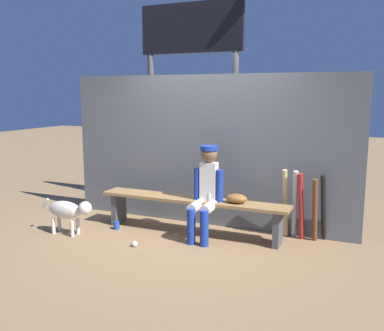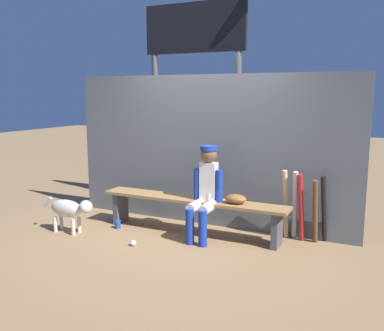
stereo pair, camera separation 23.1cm
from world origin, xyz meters
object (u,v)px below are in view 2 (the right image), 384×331
(bat_aluminum_black, at_px, (324,209))
(player_seated, at_px, (205,189))
(bat_aluminum_red, at_px, (301,208))
(cup_on_bench, at_px, (210,197))
(scoreboard, at_px, (198,59))
(dog, at_px, (70,209))
(bat_wood_dark, at_px, (315,212))
(baseball, at_px, (133,243))
(bat_aluminum_silver, at_px, (295,206))
(dugout_bench, at_px, (192,206))
(cup_on_ground, at_px, (118,225))
(bat_wood_natural, at_px, (285,204))
(baseball_glove, at_px, (236,199))

(bat_aluminum_black, bearing_deg, player_seated, -160.48)
(bat_aluminum_red, height_order, cup_on_bench, bat_aluminum_red)
(bat_aluminum_black, distance_m, scoreboard, 3.01)
(dog, bearing_deg, bat_wood_dark, 18.30)
(bat_wood_dark, height_order, baseball, bat_wood_dark)
(bat_aluminum_silver, height_order, baseball, bat_aluminum_silver)
(bat_aluminum_red, bearing_deg, bat_aluminum_silver, 161.32)
(dugout_bench, relative_size, bat_aluminum_silver, 2.81)
(bat_aluminum_red, bearing_deg, player_seated, -159.63)
(bat_aluminum_red, xyz_separation_m, cup_on_ground, (-2.45, -0.57, -0.40))
(bat_wood_natural, height_order, scoreboard, scoreboard)
(dugout_bench, bearing_deg, cup_on_ground, -166.19)
(bat_wood_natural, height_order, cup_on_bench, bat_wood_natural)
(bat_wood_dark, height_order, dog, bat_wood_dark)
(bat_aluminum_silver, distance_m, baseball, 2.13)
(dugout_bench, bearing_deg, baseball_glove, 0.00)
(bat_wood_natural, xyz_separation_m, bat_aluminum_red, (0.21, -0.03, -0.01))
(player_seated, xyz_separation_m, baseball, (-0.70, -0.64, -0.64))
(bat_aluminum_silver, bearing_deg, cup_on_ground, -165.70)
(cup_on_bench, height_order, dog, cup_on_bench)
(cup_on_bench, bearing_deg, bat_aluminum_red, 17.24)
(dugout_bench, bearing_deg, bat_wood_natural, 16.22)
(bat_aluminum_silver, relative_size, cup_on_bench, 8.58)
(cup_on_bench, bearing_deg, player_seated, -110.15)
(baseball, xyz_separation_m, cup_on_bench, (0.73, 0.72, 0.52))
(player_seated, distance_m, bat_aluminum_red, 1.25)
(bat_wood_natural, distance_m, bat_aluminum_silver, 0.12)
(dugout_bench, bearing_deg, baseball, -120.89)
(bat_aluminum_black, bearing_deg, bat_wood_dark, -144.13)
(player_seated, xyz_separation_m, bat_wood_dark, (1.33, 0.44, -0.25))
(bat_aluminum_black, relative_size, scoreboard, 0.26)
(baseball_glove, distance_m, baseball, 1.42)
(scoreboard, xyz_separation_m, dog, (-1.06, -1.86, -2.10))
(bat_aluminum_black, height_order, cup_on_bench, bat_aluminum_black)
(bat_aluminum_red, bearing_deg, bat_wood_dark, 2.29)
(player_seated, xyz_separation_m, scoreboard, (-0.70, 1.27, 1.76))
(dugout_bench, height_order, bat_aluminum_black, bat_aluminum_black)
(dog, bearing_deg, dugout_bench, 24.79)
(baseball_glove, xyz_separation_m, bat_wood_dark, (0.95, 0.32, -0.13))
(bat_wood_natural, distance_m, bat_aluminum_black, 0.49)
(player_seated, height_order, bat_aluminum_black, player_seated)
(player_seated, distance_m, bat_aluminum_silver, 1.18)
(dugout_bench, distance_m, bat_aluminum_red, 1.44)
(bat_wood_natural, xyz_separation_m, cup_on_ground, (-2.24, -0.60, -0.41))
(cup_on_bench, xyz_separation_m, dog, (-1.80, -0.67, -0.22))
(bat_aluminum_silver, relative_size, bat_aluminum_black, 1.04)
(dog, bearing_deg, baseball, -2.98)
(bat_wood_natural, bearing_deg, bat_aluminum_silver, -0.95)
(scoreboard, bearing_deg, player_seated, -61.01)
(player_seated, bearing_deg, cup_on_bench, 69.85)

